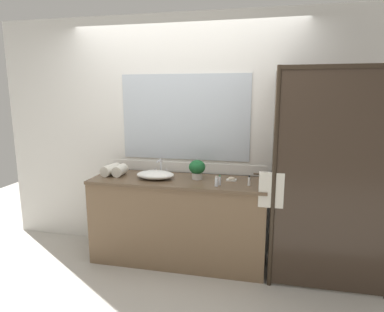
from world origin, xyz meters
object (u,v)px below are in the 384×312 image
Objects in this scene: faucet at (161,169)px; soap_dish at (231,179)px; amenity_bottle_conditioner at (216,181)px; rolled_towel_near_edge at (111,170)px; amenity_bottle_shampoo at (249,181)px; sink_basin at (155,175)px; rolled_towel_middle at (120,170)px; amenity_bottle_body_wash at (220,180)px; potted_plant at (197,168)px.

faucet is 1.72× the size of soap_dish.
amenity_bottle_conditioner is 1.20m from rolled_towel_near_edge.
rolled_towel_near_edge reaches higher than amenity_bottle_shampoo.
faucet is at bearing 153.37° from amenity_bottle_conditioner.
soap_dish is at bearing 63.54° from amenity_bottle_conditioner.
sink_basin is 4.04× the size of amenity_bottle_shampoo.
soap_dish is at bearing -6.71° from faucet.
faucet is at bearing 13.64° from rolled_towel_near_edge.
soap_dish is 0.51× the size of rolled_towel_middle.
rolled_towel_near_edge is at bearing 172.81° from amenity_bottle_body_wash.
amenity_bottle_body_wash is at bearing -7.48° from rolled_towel_middle.
amenity_bottle_shampoo is (0.96, -0.05, 0.01)m from sink_basin.
potted_plant reaches higher than amenity_bottle_body_wash.
amenity_bottle_conditioner is 0.06m from amenity_bottle_body_wash.
sink_basin is at bearing 176.74° from amenity_bottle_shampoo.
potted_plant is at bearing 1.21° from rolled_towel_near_edge.
amenity_bottle_shampoo is 1.01× the size of amenity_bottle_body_wash.
soap_dish is 1.31m from rolled_towel_near_edge.
sink_basin is 4.09× the size of amenity_bottle_body_wash.
sink_basin is 3.92× the size of amenity_bottle_conditioner.
soap_dish is 1.03× the size of amenity_bottle_body_wash.
potted_plant is 0.95m from rolled_towel_near_edge.
sink_basin is at bearing -173.41° from soap_dish.
faucet is 1.71× the size of amenity_bottle_conditioner.
rolled_towel_middle is (-0.42, -0.14, -0.00)m from faucet.
faucet is 0.86× the size of potted_plant.
rolled_towel_near_edge is (-1.30, -0.04, 0.04)m from soap_dish.
soap_dish is at bearing 2.11° from rolled_towel_middle.
rolled_towel_near_edge is (-0.95, -0.02, -0.06)m from potted_plant.
potted_plant is at bearing 9.87° from sink_basin.
potted_plant is 1.99× the size of amenity_bottle_conditioner.
amenity_bottle_body_wash is (0.68, -0.28, -0.01)m from faucet.
amenity_bottle_body_wash is 0.49× the size of rolled_towel_middle.
amenity_bottle_body_wash is 1.11m from rolled_towel_middle.
amenity_bottle_shampoo is at bearing -4.19° from rolled_towel_near_edge.
faucet is at bearing 165.88° from potted_plant.
amenity_bottle_conditioner is at bearing -162.64° from amenity_bottle_shampoo.
amenity_bottle_conditioner is (0.23, -0.22, -0.07)m from potted_plant.
rolled_towel_middle is (-1.19, -0.04, 0.04)m from soap_dish.
faucet reaches higher than amenity_bottle_shampoo.
rolled_towel_middle is (-1.38, 0.10, 0.01)m from amenity_bottle_shampoo.
amenity_bottle_shampoo reaches higher than sink_basin.
potted_plant is 0.56m from amenity_bottle_shampoo.
amenity_bottle_shampoo is 1.49m from rolled_towel_near_edge.
amenity_bottle_conditioner reaches higher than amenity_bottle_body_wash.
rolled_towel_middle is at bearing 175.82° from amenity_bottle_shampoo.
amenity_bottle_body_wash is at bearing -33.88° from potted_plant.
faucet is at bearing 166.20° from amenity_bottle_shampoo.
soap_dish is at bearing 1.57° from rolled_towel_near_edge.
soap_dish is (0.35, 0.02, -0.10)m from potted_plant.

